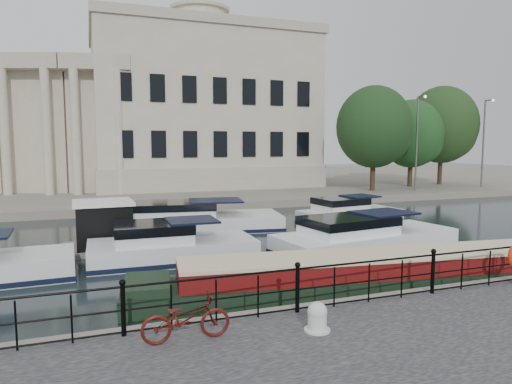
% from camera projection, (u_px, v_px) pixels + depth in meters
% --- Properties ---
extents(ground_plane, '(160.00, 160.00, 0.00)m').
position_uv_depth(ground_plane, '(264.00, 303.00, 13.07)').
color(ground_plane, black).
rests_on(ground_plane, ground).
extents(far_bank, '(120.00, 42.00, 0.55)m').
position_uv_depth(far_bank, '(135.00, 184.00, 49.48)').
color(far_bank, '#6B665B').
rests_on(far_bank, ground_plane).
extents(railing, '(24.14, 0.14, 1.22)m').
position_uv_depth(railing, '(297.00, 285.00, 10.84)').
color(railing, black).
rests_on(railing, near_quay).
extents(civic_building, '(53.55, 31.84, 16.85)m').
position_uv_depth(civic_building, '(127.00, 119.00, 44.42)').
color(civic_building, '#ADA38C').
rests_on(civic_building, far_bank).
extents(lamp_posts, '(8.24, 1.55, 8.07)m').
position_uv_depth(lamp_posts, '(452.00, 141.00, 40.77)').
color(lamp_posts, '#59595B').
rests_on(lamp_posts, far_bank).
extents(bicycle, '(1.83, 0.67, 0.96)m').
position_uv_depth(bicycle, '(186.00, 318.00, 9.26)').
color(bicycle, '#48110C').
rests_on(bicycle, near_quay).
extents(mooring_bollard, '(0.57, 0.57, 0.64)m').
position_uv_depth(mooring_bollard, '(317.00, 317.00, 9.77)').
color(mooring_bollard, beige).
rests_on(mooring_bollard, near_quay).
extents(narrowboat, '(15.70, 4.09, 1.57)m').
position_uv_depth(narrowboat, '(380.00, 279.00, 14.18)').
color(narrowboat, black).
rests_on(narrowboat, ground_plane).
extents(harbour_hut, '(3.44, 2.90, 2.21)m').
position_uv_depth(harbour_hut, '(104.00, 228.00, 19.67)').
color(harbour_hut, '#6B665B').
rests_on(harbour_hut, ground_plane).
extents(cabin_cruisers, '(26.27, 11.40, 1.99)m').
position_uv_depth(cabin_cruisers, '(212.00, 238.00, 20.44)').
color(cabin_cruisers, silver).
rests_on(cabin_cruisers, ground_plane).
extents(trees, '(16.61, 9.64, 9.73)m').
position_uv_depth(trees, '(416.00, 130.00, 42.55)').
color(trees, black).
rests_on(trees, far_bank).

